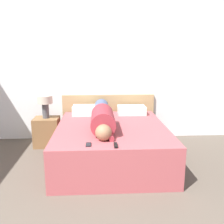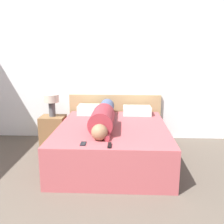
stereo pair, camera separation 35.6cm
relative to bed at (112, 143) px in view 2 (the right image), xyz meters
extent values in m
cube|color=white|center=(-0.25, 1.14, 1.02)|extent=(6.30, 0.06, 2.60)
cube|color=#A84C51|center=(0.00, 0.00, 0.00)|extent=(1.63, 1.95, 0.55)
cube|color=tan|center=(0.00, 1.07, 0.15)|extent=(1.75, 0.04, 0.86)
cube|color=brown|center=(-1.12, 0.70, -0.02)|extent=(0.44, 0.38, 0.51)
cylinder|color=#4C4C51|center=(-1.12, 0.70, 0.37)|extent=(0.12, 0.12, 0.26)
cylinder|color=beige|center=(-1.12, 0.70, 0.57)|extent=(0.26, 0.26, 0.14)
sphere|color=#936B4C|center=(-0.13, -0.64, 0.38)|extent=(0.21, 0.21, 0.21)
cylinder|color=#992D38|center=(-0.13, -0.24, 0.44)|extent=(0.33, 0.69, 0.33)
cylinder|color=#47567A|center=(-0.13, 0.51, 0.40)|extent=(0.25, 0.82, 0.25)
cylinder|color=#992D38|center=(-0.04, -0.59, 0.31)|extent=(0.07, 0.22, 0.07)
cube|color=silver|center=(-0.39, 0.75, 0.36)|extent=(0.52, 0.34, 0.16)
cube|color=silver|center=(0.41, 0.75, 0.35)|extent=(0.49, 0.34, 0.14)
cube|color=black|center=(0.00, -0.85, 0.29)|extent=(0.04, 0.15, 0.02)
cube|color=black|center=(-0.32, -0.80, 0.28)|extent=(0.06, 0.13, 0.01)
camera|label=1|loc=(-0.20, -3.62, 1.34)|focal=40.00mm
camera|label=2|loc=(0.16, -3.62, 1.34)|focal=40.00mm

